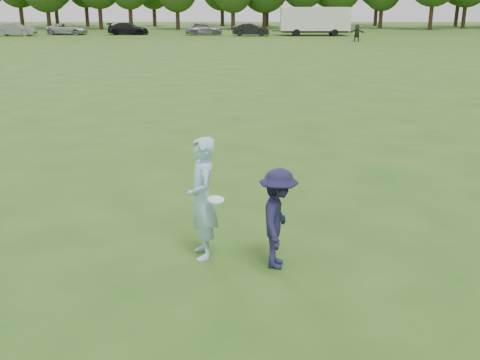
% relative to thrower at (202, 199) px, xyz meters
% --- Properties ---
extents(ground, '(200.00, 200.00, 0.00)m').
position_rel_thrower_xyz_m(ground, '(0.75, -0.54, -1.04)').
color(ground, '#275618').
rests_on(ground, ground).
extents(thrower, '(0.66, 0.86, 2.08)m').
position_rel_thrower_xyz_m(thrower, '(0.00, 0.00, 0.00)').
color(thrower, '#95CAE7').
rests_on(thrower, ground).
extents(defender, '(0.78, 1.16, 1.66)m').
position_rel_thrower_xyz_m(defender, '(1.24, -0.36, -0.21)').
color(defender, '#1B1B3B').
rests_on(defender, ground).
extents(player_far_d, '(1.66, 0.82, 1.71)m').
position_rel_thrower_xyz_m(player_far_d, '(12.11, 49.86, -0.18)').
color(player_far_d, '#282828').
rests_on(player_far_d, ground).
extents(car_b, '(4.47, 1.60, 1.47)m').
position_rel_thrower_xyz_m(car_b, '(-25.83, 58.34, -0.31)').
color(car_b, slate).
rests_on(car_b, ground).
extents(car_c, '(5.02, 2.66, 1.34)m').
position_rel_thrower_xyz_m(car_c, '(-20.55, 60.75, -0.37)').
color(car_c, '#A7A7AC').
rests_on(car_c, ground).
extents(car_d, '(4.89, 2.11, 1.40)m').
position_rel_thrower_xyz_m(car_d, '(-13.24, 60.80, -0.34)').
color(car_d, black).
rests_on(car_d, ground).
extents(car_e, '(4.57, 2.15, 1.51)m').
position_rel_thrower_xyz_m(car_e, '(-4.12, 60.19, -0.28)').
color(car_e, slate).
rests_on(car_e, ground).
extents(car_f, '(4.30, 1.61, 1.40)m').
position_rel_thrower_xyz_m(car_f, '(1.48, 58.50, -0.34)').
color(car_f, black).
rests_on(car_f, ground).
extents(disc_in_play, '(0.27, 0.27, 0.08)m').
position_rel_thrower_xyz_m(disc_in_play, '(0.24, -0.26, 0.07)').
color(disc_in_play, white).
rests_on(disc_in_play, ground).
extents(cargo_trailer, '(9.00, 2.75, 3.20)m').
position_rel_thrower_xyz_m(cargo_trailer, '(8.93, 59.20, 0.74)').
color(cargo_trailer, silver).
rests_on(cargo_trailer, ground).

